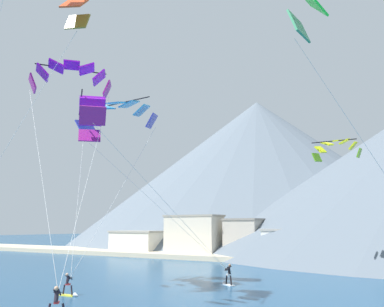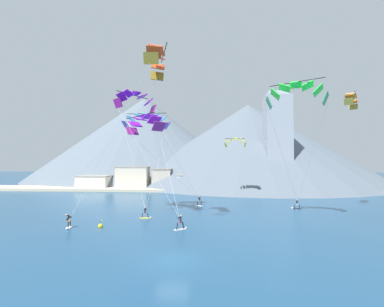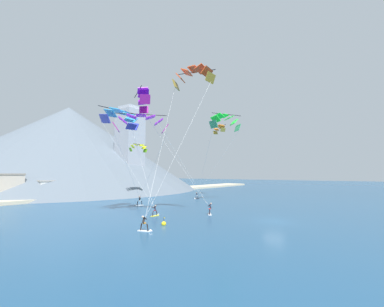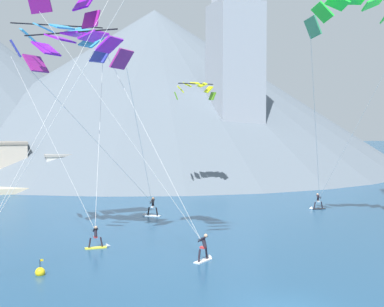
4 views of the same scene
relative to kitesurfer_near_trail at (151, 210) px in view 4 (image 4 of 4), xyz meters
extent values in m
cube|color=white|center=(0.16, -0.13, -0.52)|extent=(1.44, 1.18, 0.07)
cylinder|color=black|center=(0.48, -0.35, -0.11)|extent=(0.28, 0.24, 0.76)
cylinder|color=black|center=(-0.17, 0.10, -0.11)|extent=(0.28, 0.24, 0.76)
cube|color=white|center=(0.16, -0.13, 0.30)|extent=(0.38, 0.40, 0.12)
cylinder|color=black|center=(0.19, -0.09, 0.64)|extent=(0.37, 0.40, 0.63)
cylinder|color=black|center=(0.23, -0.24, 0.83)|extent=(0.38, 0.50, 0.42)
cylinder|color=black|center=(0.03, -0.10, 0.83)|extent=(0.38, 0.50, 0.42)
cylinder|color=black|center=(0.03, -0.32, 0.80)|extent=(0.45, 0.32, 0.03)
sphere|color=#9E7051|center=(0.23, -0.03, 1.06)|extent=(0.23, 0.23, 0.23)
cone|color=white|center=(-0.56, 0.37, -0.45)|extent=(0.45, 0.47, 0.36)
cube|color=yellow|center=(-6.84, -11.11, -0.52)|extent=(1.45, 0.47, 0.07)
cylinder|color=#231E28|center=(-7.24, -11.12, -0.15)|extent=(0.23, 0.12, 0.68)
cylinder|color=#231E28|center=(-6.44, -11.10, -0.15)|extent=(0.23, 0.12, 0.68)
cube|color=red|center=(-6.84, -11.11, 0.23)|extent=(0.22, 0.29, 0.12)
cylinder|color=#231E28|center=(-6.84, -11.16, 0.54)|extent=(0.21, 0.31, 0.57)
cylinder|color=#231E28|center=(-6.95, -11.06, 0.70)|extent=(0.09, 0.49, 0.37)
cylinder|color=#231E28|center=(-6.73, -11.06, 0.70)|extent=(0.09, 0.49, 0.37)
cylinder|color=black|center=(-6.84, -10.88, 0.67)|extent=(0.52, 0.04, 0.03)
sphere|color=tan|center=(-6.84, -11.23, 0.91)|extent=(0.21, 0.21, 0.21)
cone|color=white|center=(-5.97, -11.09, -0.45)|extent=(0.31, 0.37, 0.36)
cube|color=black|center=(16.70, -1.71, -0.52)|extent=(1.47, 0.53, 0.07)
cylinder|color=#231E28|center=(17.10, -1.74, -0.15)|extent=(0.23, 0.13, 0.68)
cylinder|color=#231E28|center=(16.30, -1.69, -0.15)|extent=(0.23, 0.13, 0.68)
cube|color=white|center=(16.70, -1.71, 0.22)|extent=(0.23, 0.30, 0.12)
cylinder|color=#231E28|center=(16.70, -1.65, 0.54)|extent=(0.22, 0.34, 0.57)
cylinder|color=#231E28|center=(16.81, -1.76, 0.70)|extent=(0.11, 0.49, 0.37)
cylinder|color=#231E28|center=(16.59, -1.74, 0.70)|extent=(0.11, 0.49, 0.37)
cylinder|color=black|center=(16.69, -1.93, 0.67)|extent=(0.52, 0.07, 0.03)
sphere|color=tan|center=(16.71, -1.56, 0.90)|extent=(0.21, 0.21, 0.21)
cone|color=white|center=(15.83, -1.66, -0.45)|extent=(0.32, 0.38, 0.36)
cube|color=white|center=(-1.19, -16.78, -0.52)|extent=(1.42, 1.20, 0.07)
cylinder|color=#231E28|center=(-1.51, -17.01, -0.11)|extent=(0.28, 0.25, 0.76)
cylinder|color=#231E28|center=(-0.87, -16.55, -0.11)|extent=(0.28, 0.25, 0.76)
cube|color=red|center=(-1.19, -16.78, 0.31)|extent=(0.39, 0.40, 0.12)
cylinder|color=#231E28|center=(-1.15, -16.85, 0.65)|extent=(0.42, 0.46, 0.65)
cylinder|color=#231E28|center=(-1.30, -16.84, 0.84)|extent=(0.39, 0.49, 0.42)
cylinder|color=#231E28|center=(-1.10, -16.69, 0.84)|extent=(0.39, 0.49, 0.42)
cylinder|color=black|center=(-1.31, -16.62, 0.81)|extent=(0.44, 0.33, 0.03)
sphere|color=tan|center=(-1.07, -16.95, 1.06)|extent=(0.23, 0.23, 0.23)
cone|color=white|center=(-0.49, -16.27, -0.45)|extent=(0.45, 0.47, 0.36)
cylinder|color=silver|center=(-9.59, -15.05, 9.46)|extent=(9.37, 4.02, 17.37)
cylinder|color=silver|center=(-9.28, -18.08, 9.46)|extent=(9.98, 2.11, 17.37)
cube|color=#9D2283|center=(-4.96, -11.19, 12.26)|extent=(1.93, 2.05, 1.29)
cube|color=purple|center=(-5.69, -10.57, 13.27)|extent=(2.17, 2.25, 1.00)
cube|color=purple|center=(-6.62, -9.75, 13.93)|extent=(2.32, 2.37, 0.61)
cube|color=purple|center=(-7.65, -8.84, 14.15)|extent=(2.36, 2.39, 0.16)
cube|color=purple|center=(-8.67, -7.91, 13.93)|extent=(2.33, 2.36, 0.61)
cube|color=purple|center=(-9.58, -7.08, 13.27)|extent=(2.20, 2.23, 1.00)
cube|color=#9D2283|center=(-10.29, -6.42, 12.26)|extent=(1.98, 2.01, 1.29)
cylinder|color=black|center=(-8.22, -9.47, 14.13)|extent=(5.72, 4.94, 0.10)
cylinder|color=silver|center=(-2.33, -5.86, 6.22)|extent=(4.75, 11.13, 10.87)
cylinder|color=silver|center=(-5.25, -3.25, 6.22)|extent=(10.59, 5.89, 10.87)
cube|color=#333AAB|center=(-11.67, -5.61, 13.40)|extent=(0.82, 2.13, 1.52)
cube|color=#2B90C7|center=(-10.76, -5.65, 14.37)|extent=(1.26, 2.20, 1.37)
cube|color=#2B90C7|center=(-9.59, -5.54, 15.00)|extent=(1.60, 2.22, 1.07)
cube|color=#2B90C7|center=(-8.31, -5.28, 15.22)|extent=(1.81, 2.21, 0.64)
cube|color=#2B90C7|center=(-7.05, -4.90, 15.00)|extent=(1.93, 2.16, 1.07)
cube|color=#2B90C7|center=(-5.97, -4.45, 14.37)|extent=(1.89, 2.07, 1.37)
cube|color=#333AAB|center=(-5.20, -3.98, 13.40)|extent=(1.68, 1.96, 1.52)
cylinder|color=black|center=(-8.52, -4.45, 15.46)|extent=(6.90, 0.26, 0.10)
cylinder|color=silver|center=(-9.42, -8.20, 6.75)|extent=(5.18, 5.39, 12.17)
cylinder|color=silver|center=(-5.90, -7.32, 6.75)|extent=(1.92, 7.16, 12.17)
cube|color=#24F137|center=(15.27, -11.39, 17.47)|extent=(2.04, 2.05, 1.05)
cube|color=#24F137|center=(12.49, -10.54, 17.47)|extent=(1.77, 2.11, 1.05)
cube|color=#24F137|center=(11.26, -10.35, 16.66)|extent=(1.37, 2.04, 1.44)
cube|color=#32905D|center=(10.40, -10.37, 15.45)|extent=(0.83, 1.92, 1.62)
cylinder|color=silver|center=(16.97, -7.27, 7.71)|extent=(0.59, 10.72, 14.10)
cylinder|color=silver|center=(13.42, -6.19, 7.71)|extent=(6.56, 8.56, 14.10)
cube|color=#971985|center=(-10.36, -12.54, 15.35)|extent=(1.55, 1.20, 1.32)
cube|color=purple|center=(-7.11, -8.60, 16.36)|extent=(1.59, 1.76, 1.16)
cube|color=#971985|center=(-6.55, -8.21, 15.35)|extent=(1.30, 1.50, 1.32)
cylinder|color=silver|center=(-5.85, -14.68, 7.78)|extent=(9.12, 3.93, 13.97)
cylinder|color=silver|center=(-3.83, -12.39, 7.78)|extent=(5.09, 8.51, 13.97)
cube|color=#53971A|center=(9.41, 8.46, 10.97)|extent=(0.51, 1.15, 0.97)
cube|color=yellow|center=(8.92, 8.37, 11.70)|extent=(0.74, 1.18, 0.88)
cube|color=yellow|center=(8.19, 8.36, 12.18)|extent=(0.93, 1.20, 0.65)
cube|color=yellow|center=(7.34, 8.43, 12.35)|extent=(1.03, 1.21, 0.33)
cube|color=yellow|center=(6.49, 8.56, 12.18)|extent=(1.08, 1.20, 0.65)
cube|color=yellow|center=(5.78, 8.74, 11.70)|extent=(0.99, 1.17, 0.88)
cube|color=#53971A|center=(5.33, 8.93, 10.97)|extent=(0.75, 1.13, 0.97)
cylinder|color=black|center=(7.28, 7.94, 12.26)|extent=(4.13, 0.41, 0.10)
sphere|color=yellow|center=(-10.82, -16.53, -0.40)|extent=(0.56, 0.56, 0.56)
cylinder|color=black|center=(-10.82, -16.53, 0.10)|extent=(0.04, 0.04, 0.44)
cube|color=yellow|center=(-10.73, -16.53, 0.28)|extent=(0.18, 0.01, 0.12)
cube|color=beige|center=(-0.58, 24.88, -0.20)|extent=(180.00, 10.00, 0.70)
cube|color=#B7AD9E|center=(-12.37, 29.38, 2.31)|extent=(5.46, 6.03, 5.73)
cube|color=gray|center=(-12.37, 29.38, 5.33)|extent=(5.68, 6.28, 0.30)
cube|color=silver|center=(-3.30, 26.67, 1.54)|extent=(8.29, 6.06, 4.19)
cube|color=#9D9992|center=(-3.30, 26.67, 3.79)|extent=(8.62, 6.30, 0.30)
cube|color=beige|center=(7.09, 29.82, 2.93)|extent=(9.43, 4.84, 6.97)
cube|color=gray|center=(7.09, 29.82, 6.56)|extent=(9.81, 5.03, 0.30)
cube|color=#999EA8|center=(20.85, 27.90, 12.74)|extent=(7.00, 7.00, 26.59)
cube|color=#A8ADB9|center=(20.85, 27.90, 26.63)|extent=(5.60, 5.60, 1.20)
cone|color=slate|center=(17.09, 60.10, 15.36)|extent=(98.87, 98.87, 31.82)
camera|label=1|loc=(17.67, -32.63, 4.29)|focal=40.00mm
camera|label=2|loc=(2.61, -46.42, 7.13)|focal=24.00mm
camera|label=3|loc=(-33.48, -37.47, 5.54)|focal=24.00mm
camera|label=4|loc=(-12.61, -47.07, 7.87)|focal=50.00mm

